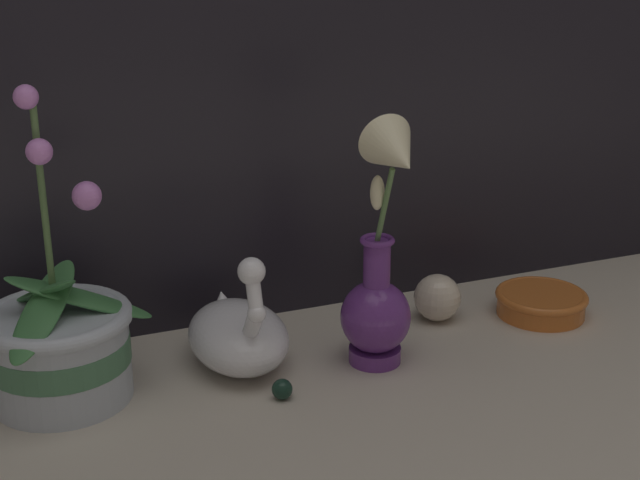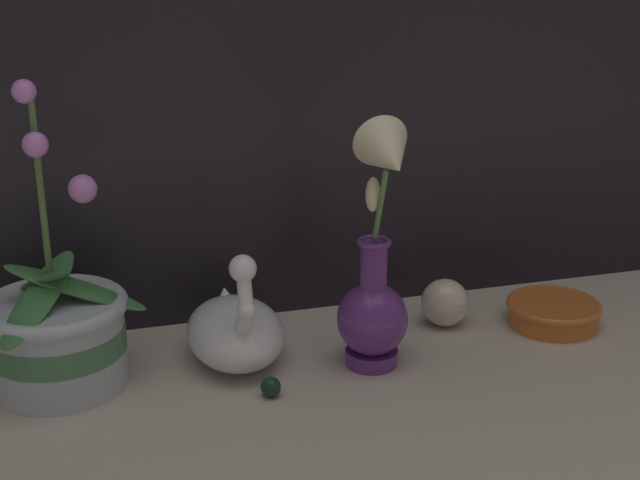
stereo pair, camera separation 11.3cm
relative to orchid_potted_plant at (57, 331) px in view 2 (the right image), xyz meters
name	(u,v)px [view 2 (the right image)]	position (x,y,z in m)	size (l,w,h in m)	color
ground_plane	(343,392)	(0.33, -0.12, -0.07)	(2.80, 2.80, 0.00)	#BCB2A3
orchid_potted_plant	(57,331)	(0.00, 0.00, 0.00)	(0.21, 0.22, 0.38)	#B2BCCC
swan_figurine	(235,328)	(0.22, 0.00, -0.03)	(0.13, 0.20, 0.17)	white
blue_vase	(376,280)	(0.39, -0.07, 0.05)	(0.09, 0.14, 0.33)	#602D7F
glass_sphere	(445,303)	(0.53, 0.03, -0.04)	(0.07, 0.07, 0.07)	beige
amber_dish	(553,311)	(0.68, -0.01, -0.05)	(0.13, 0.13, 0.04)	#C66628
glass_bauble	(271,387)	(0.24, -0.10, -0.06)	(0.03, 0.03, 0.03)	#142D23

